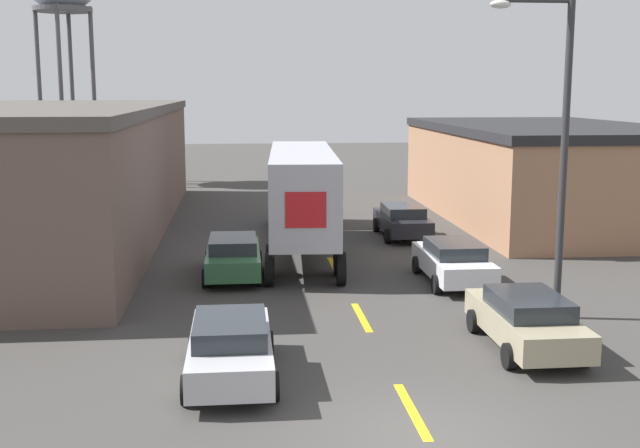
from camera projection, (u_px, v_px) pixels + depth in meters
ground_plane at (425, 435)px, 14.75m from camera, size 160.00×160.00×0.00m
road_centerline at (362, 317)px, 22.38m from camera, size 0.20×16.10×0.01m
warehouse_left at (28, 170)px, 34.71m from camera, size 11.78×29.43×5.60m
warehouse_right at (546, 171)px, 39.10m from camera, size 10.02×18.51×4.61m
semi_truck at (301, 189)px, 31.58m from camera, size 3.36×14.28×4.01m
parked_car_right_mid at (453, 261)px, 26.22m from camera, size 1.98×4.53×1.39m
parked_car_right_near at (526, 319)px, 19.56m from camera, size 1.98×4.53×1.39m
parked_car_right_far at (402, 220)px, 34.35m from camera, size 1.98×4.53×1.39m
parked_car_left_far at (233, 256)px, 27.03m from camera, size 1.98×4.53×1.39m
parked_car_left_near at (230, 346)px, 17.53m from camera, size 1.98×4.53×1.39m
street_lamp at (556, 138)px, 21.48m from camera, size 2.30×0.32×8.71m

